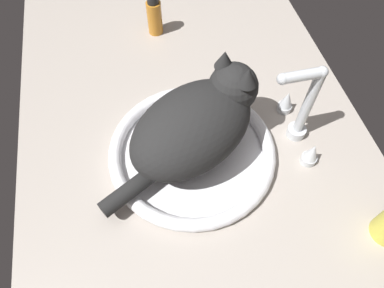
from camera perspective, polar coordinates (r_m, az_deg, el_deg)
The scene contains 5 objects.
countertop at distance 76.11cm, azimuth 1.03°, elevation -1.39°, with size 122.00×74.95×3.00cm, color #ADA399.
sink_basin at distance 73.09cm, azimuth -0.00°, elevation -1.19°, with size 34.62×34.62×2.71cm.
faucet at distance 73.82cm, azimuth 17.26°, elevation 4.84°, with size 17.09×10.27×20.16cm.
cat at distance 66.57cm, azimuth 1.15°, elevation 3.60°, with size 27.84×35.28×17.29cm.
amber_bottle at distance 97.10cm, azimuth -6.10°, elevation 19.89°, with size 3.84×3.84×10.65cm.
Camera 1 is at (38.27, -10.13, 66.50)cm, focal length 32.96 mm.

